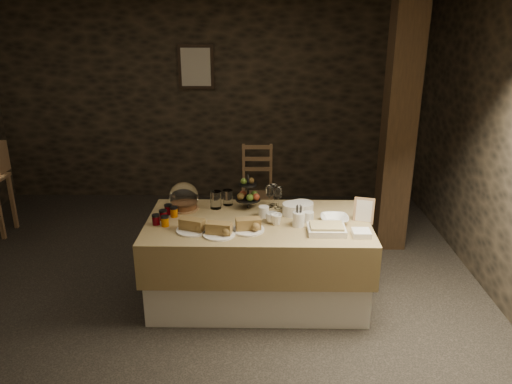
{
  "coord_description": "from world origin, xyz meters",
  "views": [
    {
      "loc": [
        0.71,
        -3.98,
        2.42
      ],
      "look_at": [
        0.64,
        0.2,
        0.9
      ],
      "focal_mm": 35.0,
      "sensor_mm": 36.0,
      "label": 1
    }
  ],
  "objects_px": {
    "buffet_table": "(258,254)",
    "fruit_stand": "(248,195)",
    "chair": "(257,183)",
    "timber_column": "(399,128)"
  },
  "relations": [
    {
      "from": "buffet_table",
      "to": "timber_column",
      "type": "height_order",
      "value": "timber_column"
    },
    {
      "from": "chair",
      "to": "buffet_table",
      "type": "bearing_deg",
      "value": -89.68
    },
    {
      "from": "buffet_table",
      "to": "fruit_stand",
      "type": "bearing_deg",
      "value": 106.88
    },
    {
      "from": "buffet_table",
      "to": "chair",
      "type": "bearing_deg",
      "value": 90.87
    },
    {
      "from": "buffet_table",
      "to": "fruit_stand",
      "type": "height_order",
      "value": "fruit_stand"
    },
    {
      "from": "timber_column",
      "to": "chair",
      "type": "bearing_deg",
      "value": 147.61
    },
    {
      "from": "fruit_stand",
      "to": "timber_column",
      "type": "bearing_deg",
      "value": 28.8
    },
    {
      "from": "timber_column",
      "to": "buffet_table",
      "type": "bearing_deg",
      "value": -141.73
    },
    {
      "from": "fruit_stand",
      "to": "buffet_table",
      "type": "bearing_deg",
      "value": -73.12
    },
    {
      "from": "chair",
      "to": "timber_column",
      "type": "height_order",
      "value": "timber_column"
    }
  ]
}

